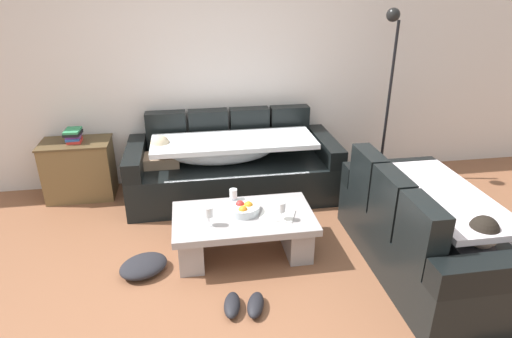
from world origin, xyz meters
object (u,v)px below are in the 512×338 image
at_px(couch_near_window, 428,232).
at_px(floor_lamp, 388,87).
at_px(side_cabinet, 79,169).
at_px(pair_of_shoes, 244,305).
at_px(open_magazine, 277,215).
at_px(fruit_bowl, 243,208).
at_px(coffee_table, 244,229).
at_px(book_stack_on_cabinet, 73,135).
at_px(wine_glass_far_back, 233,194).
at_px(wine_glass_near_left, 209,213).
at_px(crumpled_garment, 144,266).
at_px(wine_glass_near_right, 281,208).
at_px(couch_along_wall, 231,167).

xyz_separation_m(couch_near_window, floor_lamp, (0.33, 1.69, 0.78)).
xyz_separation_m(side_cabinet, pair_of_shoes, (1.52, -2.08, -0.28)).
bearing_deg(open_magazine, fruit_bowl, -177.40).
bearing_deg(open_magazine, coffee_table, -168.38).
xyz_separation_m(couch_near_window, book_stack_on_cabinet, (-3.07, 1.81, 0.38)).
xyz_separation_m(wine_glass_far_back, book_stack_on_cabinet, (-1.55, 1.20, 0.22)).
relative_size(wine_glass_near_left, side_cabinet, 0.23).
bearing_deg(wine_glass_far_back, crumpled_garment, -158.39).
distance_m(wine_glass_near_right, book_stack_on_cabinet, 2.44).
distance_m(coffee_table, fruit_bowl, 0.19).
bearing_deg(open_magazine, floor_lamp, 62.12).
bearing_deg(pair_of_shoes, crumpled_garment, 142.67).
relative_size(side_cabinet, floor_lamp, 0.37).
distance_m(fruit_bowl, book_stack_on_cabinet, 2.11).
bearing_deg(floor_lamp, pair_of_shoes, -133.76).
bearing_deg(wine_glass_far_back, coffee_table, -69.41).
xyz_separation_m(wine_glass_far_back, open_magazine, (0.35, -0.22, -0.11)).
bearing_deg(side_cabinet, crumpled_garment, -63.26).
xyz_separation_m(wine_glass_near_left, open_magazine, (0.58, 0.07, -0.11)).
distance_m(open_magazine, pair_of_shoes, 0.84).
bearing_deg(side_cabinet, open_magazine, -36.69).
height_order(wine_glass_near_right, floor_lamp, floor_lamp).
relative_size(wine_glass_near_left, wine_glass_near_right, 1.00).
xyz_separation_m(couch_near_window, coffee_table, (-1.45, 0.44, -0.10)).
bearing_deg(wine_glass_far_back, open_magazine, -32.12).
height_order(fruit_bowl, open_magazine, fruit_bowl).
xyz_separation_m(couch_along_wall, book_stack_on_cabinet, (-1.63, 0.23, 0.38)).
bearing_deg(coffee_table, pair_of_shoes, -97.83).
height_order(fruit_bowl, floor_lamp, floor_lamp).
distance_m(wine_glass_near_right, crumpled_garment, 1.23).
relative_size(couch_along_wall, floor_lamp, 1.14).
height_order(wine_glass_near_right, wine_glass_far_back, same).
xyz_separation_m(wine_glass_near_left, book_stack_on_cabinet, (-1.31, 1.48, 0.22)).
bearing_deg(wine_glass_near_left, book_stack_on_cabinet, 131.59).
height_order(couch_along_wall, wine_glass_near_right, couch_along_wall).
distance_m(wine_glass_near_left, wine_glass_far_back, 0.37).
height_order(side_cabinet, crumpled_garment, side_cabinet).
xyz_separation_m(fruit_bowl, wine_glass_near_left, (-0.31, -0.16, 0.08)).
relative_size(coffee_table, open_magazine, 4.29).
height_order(fruit_bowl, wine_glass_near_left, wine_glass_near_left).
xyz_separation_m(floor_lamp, crumpled_garment, (-2.64, -1.39, -1.06)).
distance_m(open_magazine, crumpled_garment, 1.19).
bearing_deg(wine_glass_near_right, wine_glass_far_back, 140.56).
height_order(wine_glass_near_right, side_cabinet, side_cabinet).
height_order(open_magazine, crumpled_garment, open_magazine).
height_order(couch_near_window, side_cabinet, couch_near_window).
height_order(pair_of_shoes, crumpled_garment, crumpled_garment).
bearing_deg(crumpled_garment, open_magazine, 4.67).
height_order(coffee_table, open_magazine, open_magazine).
relative_size(fruit_bowl, book_stack_on_cabinet, 1.28).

